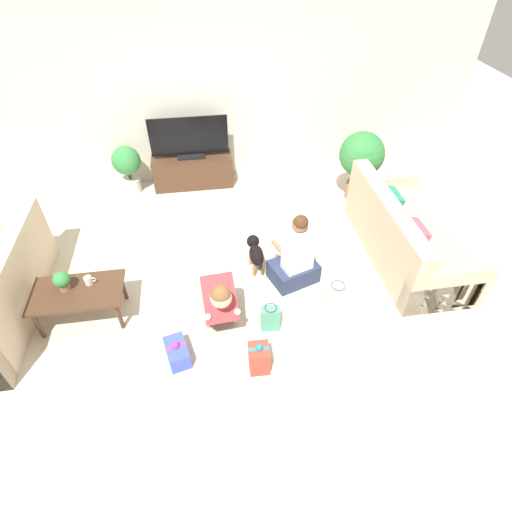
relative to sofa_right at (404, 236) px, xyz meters
name	(u,v)px	position (x,y,z in m)	size (l,w,h in m)	color
ground_plane	(217,291)	(-2.37, -0.30, -0.29)	(16.00, 16.00, 0.00)	beige
wall_back	(196,96)	(-2.37, 2.33, 1.01)	(8.40, 0.06, 2.60)	beige
sofa_right	(404,236)	(0.00, 0.00, 0.00)	(0.93, 2.00, 0.83)	#C6B293
coffee_table	(78,294)	(-3.80, -0.47, 0.07)	(0.92, 0.54, 0.40)	#472D1E
tv_console	(193,171)	(-2.54, 2.07, -0.04)	(1.20, 0.39, 0.49)	#472D1E
tv	(189,140)	(-2.54, 2.07, 0.47)	(1.14, 0.20, 0.62)	black
potted_plant_corner_right	(361,157)	(-0.14, 1.35, 0.38)	(0.64, 0.64, 1.03)	#A36042
potted_plant_back_left	(127,166)	(-3.50, 2.02, 0.16)	(0.42, 0.42, 0.74)	beige
person_kneeling	(219,299)	(-2.37, -0.74, 0.06)	(0.37, 0.80, 0.78)	#23232D
person_sitting	(295,259)	(-1.45, -0.26, 0.05)	(0.62, 0.58, 0.97)	#283351
dog	(255,252)	(-1.86, 0.05, -0.05)	(0.19, 0.55, 0.36)	black
gift_box_a	(259,358)	(-2.04, -1.38, -0.14)	(0.20, 0.21, 0.36)	red
gift_box_b	(177,352)	(-2.82, -1.16, -0.19)	(0.27, 0.36, 0.25)	#3D51BC
gift_bag_a	(335,300)	(-1.14, -0.84, -0.07)	(0.23, 0.15, 0.46)	white
gift_bag_b	(270,318)	(-1.86, -0.92, -0.13)	(0.21, 0.14, 0.33)	#4CA384
mug	(89,280)	(-3.68, -0.38, 0.16)	(0.12, 0.08, 0.09)	silver
tabletop_plant	(62,280)	(-3.92, -0.42, 0.24)	(0.17, 0.17, 0.22)	#A36042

